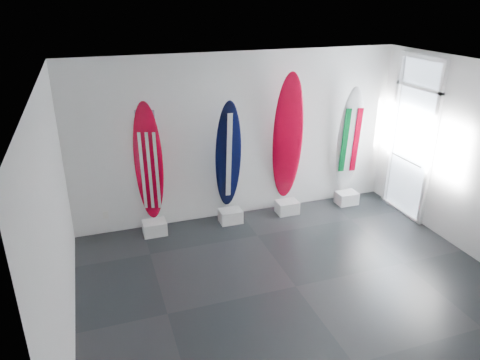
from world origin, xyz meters
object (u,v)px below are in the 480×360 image
object	(u,v)px
surfboard_navy	(228,156)
surfboard_swiss	(288,138)
surfboard_usa	(149,163)
surfboard_italy	(349,140)

from	to	relation	value
surfboard_navy	surfboard_swiss	bearing A→B (deg)	3.84
surfboard_usa	surfboard_swiss	xyz separation A→B (m)	(2.52, 0.00, 0.17)
surfboard_navy	surfboard_italy	world-z (taller)	surfboard_italy
surfboard_italy	surfboard_swiss	bearing A→B (deg)	-170.02
surfboard_usa	surfboard_swiss	world-z (taller)	surfboard_swiss
surfboard_usa	surfboard_navy	xyz separation A→B (m)	(1.38, 0.00, -0.04)
surfboard_usa	surfboard_swiss	size ratio (longest dim) A/B	0.86
surfboard_swiss	surfboard_italy	distance (m)	1.30
surfboard_usa	surfboard_swiss	bearing A→B (deg)	17.39
surfboard_swiss	surfboard_italy	world-z (taller)	surfboard_swiss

